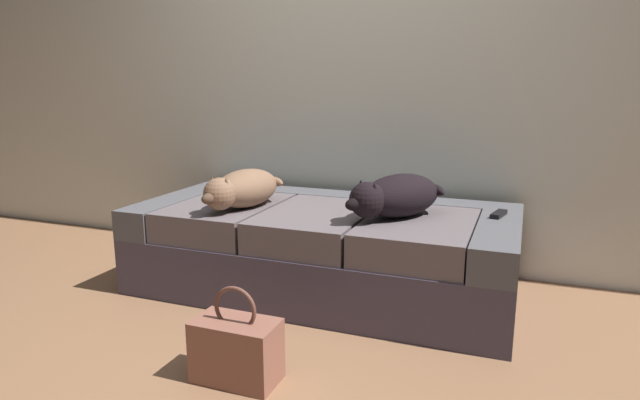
{
  "coord_description": "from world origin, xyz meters",
  "views": [
    {
      "loc": [
        0.99,
        -1.59,
        1.11
      ],
      "look_at": [
        0.0,
        0.97,
        0.51
      ],
      "focal_mm": 30.2,
      "sensor_mm": 36.0,
      "label": 1
    }
  ],
  "objects_px": {
    "dog_dark": "(395,196)",
    "handbag": "(236,349)",
    "dog_tan": "(242,189)",
    "couch": "(323,249)",
    "tv_remote": "(499,214)"
  },
  "relations": [
    {
      "from": "couch",
      "to": "dog_tan",
      "type": "bearing_deg",
      "value": -157.48
    },
    {
      "from": "couch",
      "to": "tv_remote",
      "type": "xyz_separation_m",
      "value": [
        0.88,
        0.13,
        0.24
      ]
    },
    {
      "from": "dog_tan",
      "to": "dog_dark",
      "type": "distance_m",
      "value": 0.81
    },
    {
      "from": "dog_tan",
      "to": "dog_dark",
      "type": "relative_size",
      "value": 1.03
    },
    {
      "from": "couch",
      "to": "dog_tan",
      "type": "xyz_separation_m",
      "value": [
        -0.4,
        -0.16,
        0.33
      ]
    },
    {
      "from": "couch",
      "to": "dog_dark",
      "type": "height_order",
      "value": "dog_dark"
    },
    {
      "from": "dog_dark",
      "to": "couch",
      "type": "bearing_deg",
      "value": 169.41
    },
    {
      "from": "couch",
      "to": "tv_remote",
      "type": "bearing_deg",
      "value": 8.4
    },
    {
      "from": "dog_tan",
      "to": "handbag",
      "type": "height_order",
      "value": "dog_tan"
    },
    {
      "from": "couch",
      "to": "dog_dark",
      "type": "distance_m",
      "value": 0.53
    },
    {
      "from": "dog_tan",
      "to": "handbag",
      "type": "bearing_deg",
      "value": -62.94
    },
    {
      "from": "dog_dark",
      "to": "handbag",
      "type": "height_order",
      "value": "dog_dark"
    },
    {
      "from": "dog_tan",
      "to": "tv_remote",
      "type": "distance_m",
      "value": 1.32
    },
    {
      "from": "dog_dark",
      "to": "tv_remote",
      "type": "xyz_separation_m",
      "value": [
        0.48,
        0.21,
        -0.1
      ]
    },
    {
      "from": "dog_tan",
      "to": "handbag",
      "type": "distance_m",
      "value": 1.02
    }
  ]
}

